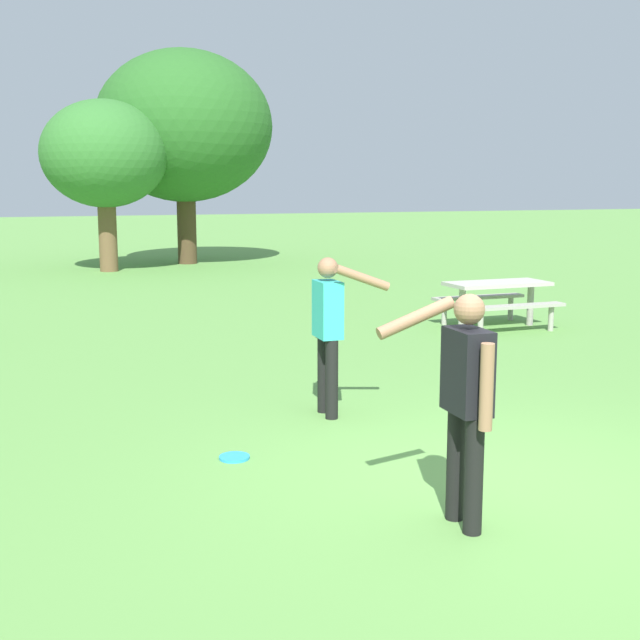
% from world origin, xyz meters
% --- Properties ---
extents(ground_plane, '(120.00, 120.00, 0.00)m').
position_xyz_m(ground_plane, '(0.00, 0.00, 0.00)').
color(ground_plane, '#609947').
extents(person_thrower, '(0.67, 0.64, 1.64)m').
position_xyz_m(person_thrower, '(-0.66, -0.56, 0.96)').
color(person_thrower, black).
rests_on(person_thrower, ground).
extents(person_catcher, '(0.67, 0.64, 1.64)m').
position_xyz_m(person_catcher, '(-0.49, 2.38, 0.96)').
color(person_catcher, black).
rests_on(person_catcher, ground).
extents(frisbee, '(0.27, 0.27, 0.03)m').
position_xyz_m(frisbee, '(-1.76, 1.40, 0.01)').
color(frisbee, '#2D9EDB').
rests_on(frisbee, ground).
extents(picnic_table_near, '(1.71, 1.43, 0.77)m').
position_xyz_m(picnic_table_near, '(4.07, 6.26, 0.56)').
color(picnic_table_near, '#B2ADA3').
rests_on(picnic_table_near, ground).
extents(tree_broad_center, '(3.40, 3.40, 4.64)m').
position_xyz_m(tree_broad_center, '(-0.85, 17.89, 3.16)').
color(tree_broad_center, brown).
rests_on(tree_broad_center, ground).
extents(tree_far_right, '(5.22, 5.22, 6.29)m').
position_xyz_m(tree_far_right, '(1.65, 19.33, 4.05)').
color(tree_far_right, '#4C3823').
rests_on(tree_far_right, ground).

